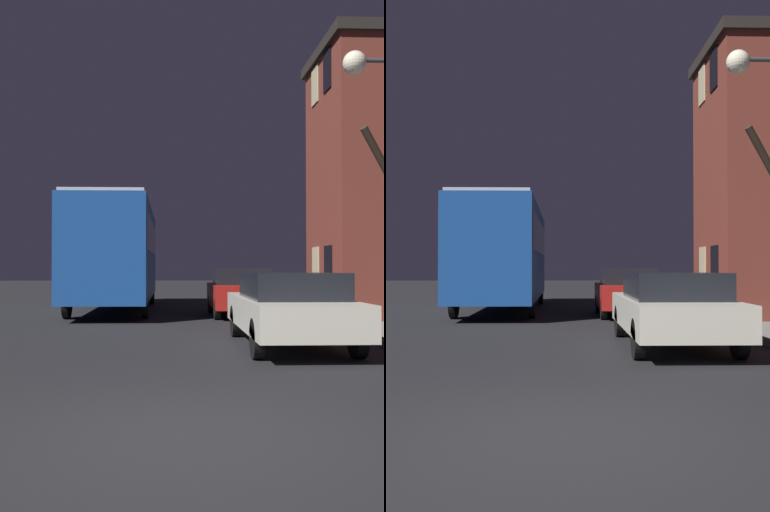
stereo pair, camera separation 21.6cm
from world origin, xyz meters
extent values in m
plane|color=black|center=(0.00, 0.00, 0.00)|extent=(120.00, 120.00, 0.00)
cube|color=black|center=(4.10, 10.09, 1.57)|extent=(0.03, 0.70, 1.10)
cube|color=beige|center=(4.10, 11.41, 1.57)|extent=(0.03, 0.70, 1.10)
cube|color=black|center=(4.10, 10.09, 6.92)|extent=(0.03, 0.70, 1.10)
cube|color=beige|center=(4.10, 11.41, 6.92)|extent=(0.03, 0.70, 1.10)
cylinder|color=#38383A|center=(3.89, 5.78, 5.61)|extent=(0.90, 0.09, 0.09)
sphere|color=#F4EAC6|center=(3.44, 5.78, 5.56)|extent=(0.46, 0.46, 0.46)
cylinder|color=#2D2319|center=(4.49, 7.15, 3.86)|extent=(1.17, 0.68, 1.51)
cube|color=#194793|center=(-2.08, 15.12, 2.04)|extent=(2.50, 10.13, 3.11)
cube|color=black|center=(-2.08, 15.12, 2.60)|extent=(2.52, 9.32, 1.12)
cube|color=#B2B2B2|center=(-2.08, 15.12, 3.65)|extent=(2.38, 9.62, 0.12)
cylinder|color=black|center=(-0.92, 18.41, 0.48)|extent=(0.18, 0.96, 0.96)
cylinder|color=black|center=(-3.25, 18.41, 0.48)|extent=(0.18, 0.96, 0.96)
cylinder|color=black|center=(-0.92, 11.82, 0.48)|extent=(0.18, 0.96, 0.96)
cylinder|color=black|center=(-3.25, 11.82, 0.48)|extent=(0.18, 0.96, 0.96)
cube|color=beige|center=(2.10, 5.78, 0.64)|extent=(1.87, 4.79, 0.60)
cube|color=black|center=(2.10, 5.54, 1.19)|extent=(1.65, 2.49, 0.49)
cylinder|color=black|center=(2.95, 7.33, 0.34)|extent=(0.18, 0.69, 0.69)
cylinder|color=black|center=(1.26, 7.33, 0.34)|extent=(0.18, 0.69, 0.69)
cylinder|color=black|center=(2.95, 4.22, 0.34)|extent=(0.18, 0.69, 0.69)
cylinder|color=black|center=(1.26, 4.22, 0.34)|extent=(0.18, 0.69, 0.69)
cube|color=#B21E19|center=(2.01, 12.61, 0.65)|extent=(1.83, 3.85, 0.70)
cube|color=black|center=(2.01, 12.41, 1.25)|extent=(1.61, 2.00, 0.50)
cylinder|color=black|center=(2.84, 13.86, 0.30)|extent=(0.18, 0.60, 0.60)
cylinder|color=black|center=(1.19, 13.86, 0.30)|extent=(0.18, 0.60, 0.60)
cylinder|color=black|center=(2.84, 11.36, 0.30)|extent=(0.18, 0.60, 0.60)
cylinder|color=black|center=(1.19, 11.36, 0.30)|extent=(0.18, 0.60, 0.60)
camera|label=1|loc=(-0.20, -5.22, 1.53)|focal=40.00mm
camera|label=2|loc=(0.01, -5.23, 1.53)|focal=40.00mm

